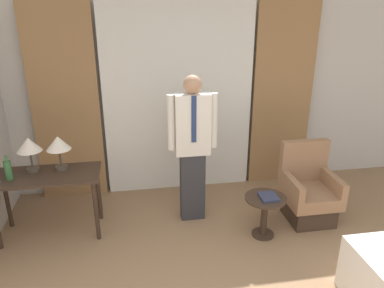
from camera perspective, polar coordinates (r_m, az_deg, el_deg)
wall_back at (r=5.21m, az=-2.24°, el=7.60°), size 10.00×0.06×2.70m
curtain_sheer_center at (r=5.10m, az=-2.04°, el=6.61°), size 2.01×0.06×2.58m
curtain_drape_left at (r=5.12m, az=-18.70°, el=5.57°), size 0.86×0.06×2.58m
curtain_drape_right at (r=5.48m, az=13.57°, el=7.08°), size 0.86×0.06×2.58m
desk at (r=4.53m, az=-21.23°, el=-5.68°), size 1.18×0.56×0.76m
table_lamp_left at (r=4.52m, az=-23.59°, el=-0.33°), size 0.27×0.27×0.40m
table_lamp_right at (r=4.45m, az=-19.70°, el=-0.09°), size 0.27×0.27×0.40m
bottle_by_lamp at (r=4.47m, az=-26.22°, el=-3.56°), size 0.08×0.08×0.28m
person at (r=4.38m, az=0.07°, el=0.06°), size 0.59×0.21×1.80m
armchair at (r=4.87m, az=17.31°, el=-7.21°), size 0.60×0.62×0.96m
side_table at (r=4.40m, az=11.01°, el=-9.78°), size 0.47×0.47×0.50m
book at (r=4.31m, az=11.59°, el=-7.89°), size 0.20×0.22×0.03m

